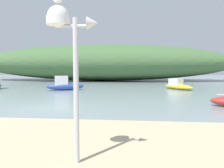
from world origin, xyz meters
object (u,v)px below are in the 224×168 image
motorboat_centre_water (178,85)px  motorboat_by_sandbar (64,85)px  mast_structure (65,34)px  seagull_on_radar (57,0)px

motorboat_centre_water → motorboat_by_sandbar: motorboat_by_sandbar is taller
motorboat_by_sandbar → mast_structure: bearing=-71.8°
mast_structure → seagull_on_radar: 0.76m
motorboat_by_sandbar → seagull_on_radar: bearing=-72.3°
mast_structure → seagull_on_radar: size_ratio=12.75×
seagull_on_radar → mast_structure: bearing=-0.1°
mast_structure → motorboat_centre_water: size_ratio=0.94×
motorboat_centre_water → motorboat_by_sandbar: bearing=-170.1°
mast_structure → seagull_on_radar: (-0.16, 0.00, 0.74)m
motorboat_centre_water → motorboat_by_sandbar: size_ratio=0.93×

